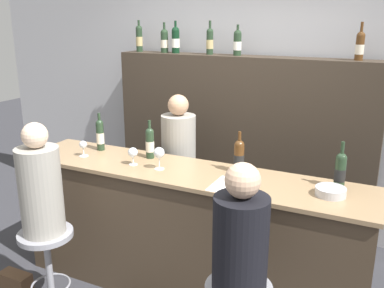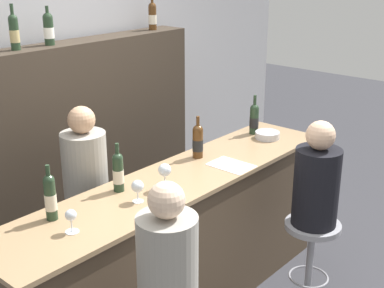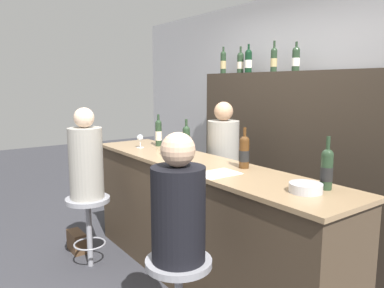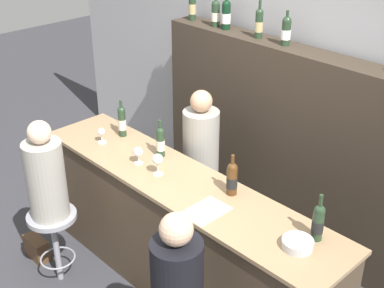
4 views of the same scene
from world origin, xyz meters
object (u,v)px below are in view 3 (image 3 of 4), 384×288
Objects in this scene: bar_stool_right at (179,281)px; wine_glass_0 at (140,139)px; wine_bottle_counter_0 at (159,133)px; wine_glass_2 at (180,145)px; wine_bottle_backbar_0 at (223,62)px; wine_bottle_backbar_1 at (240,63)px; wine_glass_1 at (166,144)px; wine_bottle_backbar_3 at (274,60)px; metal_bowl at (306,188)px; wine_bottle_backbar_2 at (248,61)px; wine_bottle_counter_1 at (186,139)px; guest_seated_left at (86,159)px; handbag at (77,241)px; bar_stool_left at (88,212)px; guest_seated_right at (178,206)px; wine_bottle_backbar_4 at (296,59)px; bartender at (223,184)px; wine_bottle_counter_3 at (327,169)px; wine_bottle_counter_2 at (244,152)px.

wine_glass_0 is at bearing 159.32° from bar_stool_right.
wine_bottle_counter_0 is 0.73m from wine_glass_2.
wine_bottle_backbar_0 is 0.49× the size of bar_stool_right.
wine_bottle_backbar_1 is 1.56m from wine_glass_1.
wine_bottle_backbar_3 reaches higher than metal_bowl.
wine_bottle_backbar_1 is at bearing -180.00° from wine_bottle_backbar_2.
bar_stool_right is (1.06, -0.80, -0.65)m from wine_bottle_counter_1.
wine_glass_0 is 0.72m from wine_glass_2.
wine_bottle_counter_1 is 0.55m from wine_glass_0.
handbag is at bearing 180.00° from guest_seated_left.
bar_stool_left is at bearing -79.28° from wine_bottle_backbar_0.
wine_bottle_backbar_3 reaches higher than wine_glass_2.
guest_seated_right is (0.00, 0.00, 0.46)m from bar_stool_right.
guest_seated_right is at bearing -36.86° from wine_bottle_counter_1.
wine_bottle_backbar_0 is 0.81m from wine_bottle_backbar_3.
wine_glass_0 is at bearing 159.32° from guest_seated_right.
wine_bottle_backbar_4 is at bearing 68.60° from guest_seated_left.
wine_bottle_counter_1 is at bearing -97.32° from bartender.
bartender reaches higher than wine_glass_1.
wine_bottle_backbar_3 reaches higher than guest_seated_left.
metal_bowl is at bearing 1.95° from wine_glass_1.
wine_bottle_backbar_0 is at bearing -180.00° from wine_bottle_backbar_2.
bartender is at bearing 130.28° from bar_stool_right.
wine_glass_0 is 0.62m from guest_seated_left.
wine_bottle_backbar_4 is at bearing 0.00° from wine_bottle_backbar_0.
wine_bottle_counter_0 is 0.40× the size of guest_seated_left.
wine_bottle_backbar_4 is (-1.14, 1.08, 0.74)m from wine_bottle_counter_3.
wine_bottle_counter_3 reaches higher than wine_glass_0.
bartender is (0.46, 1.20, 0.18)m from bar_stool_left.
wine_bottle_counter_0 is 1.66× the size of metal_bowl.
wine_bottle_counter_3 is 1.02× the size of wine_bottle_backbar_2.
wine_bottle_backbar_4 is 2.45m from bar_stool_left.
bar_stool_left is (-0.38, -0.60, -0.62)m from wine_glass_1.
bar_stool_left is at bearing -92.33° from wine_bottle_backbar_2.
wine_bottle_backbar_4 is (0.33, 1.08, 0.74)m from wine_bottle_counter_1.
bar_stool_left is (-0.45, -1.88, -1.40)m from wine_bottle_backbar_3.
wine_glass_1 is at bearing -165.64° from wine_bottle_counter_2.
wine_bottle_counter_2 is at bearing 19.96° from wine_glass_2.
wine_glass_2 is 0.23× the size of guest_seated_right.
wine_bottle_counter_3 reaches higher than wine_bottle_counter_1.
wine_bottle_counter_1 is 1.11m from bar_stool_left.
wine_bottle_backbar_3 is at bearing 66.44° from wine_glass_0.
wine_bottle_backbar_4 is 0.35× the size of guest_seated_left.
wine_bottle_backbar_1 is (-1.93, 1.08, 0.74)m from wine_bottle_counter_3.
wine_bottle_backbar_4 is at bearing 73.07° from wine_bottle_counter_1.
wine_bottle_backbar_1 reaches higher than wine_bottle_counter_2.
handbag is at bearing -109.85° from wine_bottle_counter_0.
wine_bottle_backbar_0 is 1.13× the size of wine_bottle_backbar_4.
bar_stool_left is (-1.84, -0.65, -0.55)m from metal_bowl.
wine_bottle_counter_2 is 2.03m from handbag.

